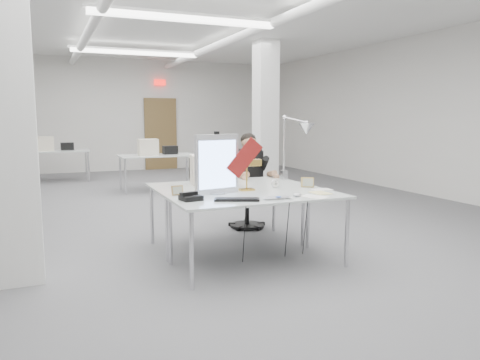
% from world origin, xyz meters
% --- Properties ---
extents(room_shell, '(10.04, 14.04, 3.24)m').
position_xyz_m(room_shell, '(0.04, 0.13, 1.69)').
color(room_shell, '#545457').
rests_on(room_shell, ground).
extents(desk_main, '(1.80, 0.90, 0.02)m').
position_xyz_m(desk_main, '(0.00, -2.50, 0.74)').
color(desk_main, silver).
rests_on(desk_main, room_shell).
extents(desk_second, '(1.80, 0.90, 0.02)m').
position_xyz_m(desk_second, '(0.00, -1.60, 0.74)').
color(desk_second, silver).
rests_on(desk_second, room_shell).
extents(bg_desk_a, '(1.60, 0.80, 0.02)m').
position_xyz_m(bg_desk_a, '(0.20, 3.00, 0.74)').
color(bg_desk_a, silver).
rests_on(bg_desk_a, room_shell).
extents(bg_desk_b, '(1.60, 0.80, 0.02)m').
position_xyz_m(bg_desk_b, '(-1.80, 5.20, 0.74)').
color(bg_desk_b, silver).
rests_on(bg_desk_b, room_shell).
extents(office_chair, '(0.68, 0.68, 1.10)m').
position_xyz_m(office_chair, '(0.59, -0.88, 0.55)').
color(office_chair, black).
rests_on(office_chair, room_shell).
extents(seated_person, '(0.57, 0.63, 0.79)m').
position_xyz_m(seated_person, '(0.59, -0.93, 0.90)').
color(seated_person, black).
rests_on(seated_person, office_chair).
extents(monitor, '(0.51, 0.14, 0.63)m').
position_xyz_m(monitor, '(-0.35, -2.23, 1.07)').
color(monitor, silver).
rests_on(monitor, desk_main).
extents(pennant, '(0.41, 0.05, 0.44)m').
position_xyz_m(pennant, '(-0.05, -2.26, 1.13)').
color(pennant, '#660F0D').
rests_on(pennant, monitor).
extents(keyboard, '(0.46, 0.30, 0.02)m').
position_xyz_m(keyboard, '(-0.32, -2.69, 0.77)').
color(keyboard, black).
rests_on(keyboard, desk_main).
extents(laptop, '(0.30, 0.21, 0.02)m').
position_xyz_m(laptop, '(0.08, -2.81, 0.77)').
color(laptop, '#B4B4B9').
rests_on(laptop, desk_main).
extents(mouse, '(0.10, 0.07, 0.04)m').
position_xyz_m(mouse, '(0.33, -2.72, 0.77)').
color(mouse, '#B5B6BA').
rests_on(mouse, desk_main).
extents(bankers_lamp, '(0.34, 0.18, 0.37)m').
position_xyz_m(bankers_lamp, '(0.02, -2.15, 0.94)').
color(bankers_lamp, gold).
rests_on(bankers_lamp, desk_main).
extents(desk_phone, '(0.22, 0.20, 0.05)m').
position_xyz_m(desk_phone, '(-0.72, -2.50, 0.78)').
color(desk_phone, black).
rests_on(desk_phone, desk_main).
extents(picture_frame_left, '(0.13, 0.05, 0.10)m').
position_xyz_m(picture_frame_left, '(-0.76, -2.15, 0.81)').
color(picture_frame_left, '#9F7944').
rests_on(picture_frame_left, desk_main).
extents(picture_frame_right, '(0.15, 0.11, 0.12)m').
position_xyz_m(picture_frame_right, '(0.76, -2.21, 0.81)').
color(picture_frame_right, '#AD8F4A').
rests_on(picture_frame_right, desk_main).
extents(desk_clock, '(0.10, 0.03, 0.10)m').
position_xyz_m(desk_clock, '(0.40, -2.10, 0.81)').
color(desk_clock, silver).
rests_on(desk_clock, desk_main).
extents(paper_stack_a, '(0.29, 0.32, 0.01)m').
position_xyz_m(paper_stack_a, '(0.49, -2.80, 0.76)').
color(paper_stack_a, silver).
rests_on(paper_stack_a, desk_main).
extents(paper_stack_b, '(0.17, 0.23, 0.01)m').
position_xyz_m(paper_stack_b, '(0.67, -2.63, 0.76)').
color(paper_stack_b, '#D3C67E').
rests_on(paper_stack_b, desk_main).
extents(paper_stack_c, '(0.23, 0.17, 0.01)m').
position_xyz_m(paper_stack_c, '(0.80, -2.44, 0.76)').
color(paper_stack_c, silver).
rests_on(paper_stack_c, desk_main).
extents(beige_monitor, '(0.43, 0.41, 0.35)m').
position_xyz_m(beige_monitor, '(-0.23, -1.53, 0.93)').
color(beige_monitor, beige).
rests_on(beige_monitor, desk_second).
extents(architect_lamp, '(0.32, 0.70, 0.86)m').
position_xyz_m(architect_lamp, '(0.82, -1.77, 1.19)').
color(architect_lamp, silver).
rests_on(architect_lamp, desk_second).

